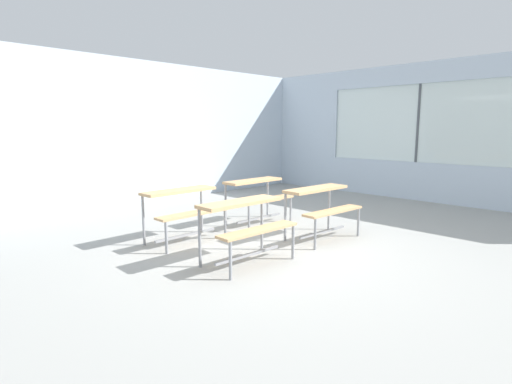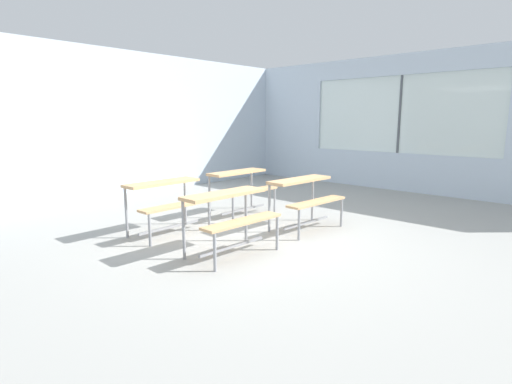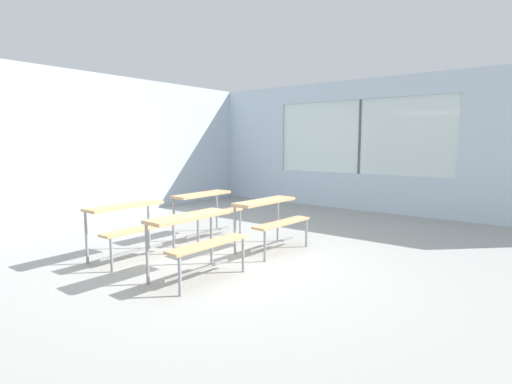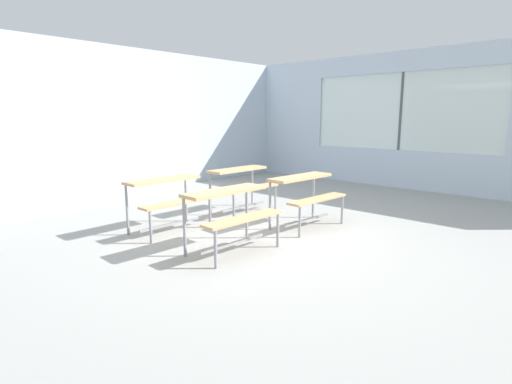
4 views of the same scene
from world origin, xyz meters
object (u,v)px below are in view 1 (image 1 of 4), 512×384
Objects in this scene: desk_bench_r0c0 at (246,217)px; desk_bench_r0c1 at (322,200)px; desk_bench_r1c1 at (258,191)px; desk_bench_r1c0 at (184,203)px.

desk_bench_r0c0 is 0.99× the size of desk_bench_r0c1.
desk_bench_r0c1 is at bearing 1.56° from desk_bench_r0c0.
desk_bench_r1c0 is at bearing -178.93° from desk_bench_r1c1.
desk_bench_r1c1 is at bearing 93.21° from desk_bench_r0c1.
desk_bench_r1c0 is 1.01× the size of desk_bench_r1c1.
desk_bench_r0c0 and desk_bench_r1c0 have the same top height.
desk_bench_r0c0 is at bearing -177.05° from desk_bench_r0c1.
desk_bench_r0c0 is 1.27m from desk_bench_r1c0.
desk_bench_r1c1 is at bearing 42.33° from desk_bench_r0c0.
desk_bench_r1c0 is at bearing 142.85° from desk_bench_r0c1.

